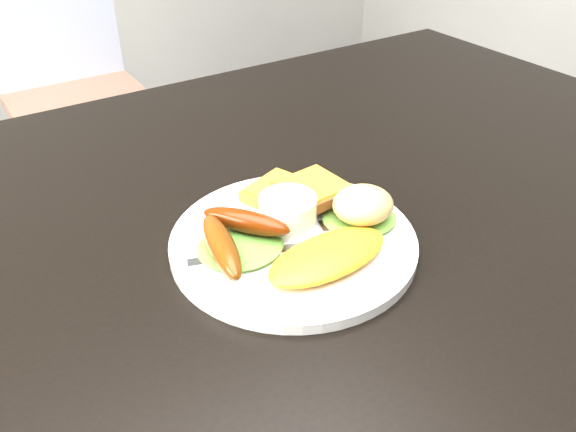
# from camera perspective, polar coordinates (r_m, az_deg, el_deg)

# --- Properties ---
(dining_table) EXTENTS (1.20, 0.80, 0.04)m
(dining_table) POSITION_cam_1_polar(r_m,az_deg,el_deg) (0.72, 2.37, 2.42)
(dining_table) COLOR black
(dining_table) RESTS_ON ground
(dining_chair) EXTENTS (0.38, 0.38, 0.05)m
(dining_chair) POSITION_cam_1_polar(r_m,az_deg,el_deg) (1.79, -20.28, 10.50)
(dining_chair) COLOR tan
(dining_chair) RESTS_ON ground
(plate) EXTENTS (0.26, 0.26, 0.01)m
(plate) POSITION_cam_1_polar(r_m,az_deg,el_deg) (0.59, 0.54, -2.56)
(plate) COLOR white
(plate) RESTS_ON dining_table
(lettuce_left) EXTENTS (0.10, 0.09, 0.01)m
(lettuce_left) POSITION_cam_1_polar(r_m,az_deg,el_deg) (0.56, -4.87, -3.06)
(lettuce_left) COLOR green
(lettuce_left) RESTS_ON plate
(lettuce_right) EXTENTS (0.10, 0.09, 0.01)m
(lettuce_right) POSITION_cam_1_polar(r_m,az_deg,el_deg) (0.61, 7.25, -0.21)
(lettuce_right) COLOR #54A031
(lettuce_right) RESTS_ON plate
(omelette) EXTENTS (0.14, 0.07, 0.02)m
(omelette) POSITION_cam_1_polar(r_m,az_deg,el_deg) (0.54, 4.10, -4.05)
(omelette) COLOR yellow
(omelette) RESTS_ON plate
(sausage_a) EXTENTS (0.05, 0.11, 0.03)m
(sausage_a) POSITION_cam_1_polar(r_m,az_deg,el_deg) (0.54, -6.78, -3.01)
(sausage_a) COLOR brown
(sausage_a) RESTS_ON lettuce_left
(sausage_b) EXTENTS (0.08, 0.09, 0.02)m
(sausage_b) POSITION_cam_1_polar(r_m,az_deg,el_deg) (0.57, -4.31, -0.56)
(sausage_b) COLOR #602405
(sausage_b) RESTS_ON lettuce_left
(ramekin) EXTENTS (0.07, 0.07, 0.04)m
(ramekin) POSITION_cam_1_polar(r_m,az_deg,el_deg) (0.59, -0.01, 0.40)
(ramekin) COLOR white
(ramekin) RESTS_ON plate
(toast_a) EXTENTS (0.09, 0.09, 0.01)m
(toast_a) POSITION_cam_1_polar(r_m,az_deg,el_deg) (0.64, -0.60, 2.32)
(toast_a) COLOR brown
(toast_a) RESTS_ON plate
(toast_b) EXTENTS (0.07, 0.07, 0.01)m
(toast_b) POSITION_cam_1_polar(r_m,az_deg,el_deg) (0.62, 2.59, 2.70)
(toast_b) COLOR brown
(toast_b) RESTS_ON toast_a
(potato_salad) EXTENTS (0.07, 0.06, 0.04)m
(potato_salad) POSITION_cam_1_polar(r_m,az_deg,el_deg) (0.59, 7.62, 1.16)
(potato_salad) COLOR #CCCD8C
(potato_salad) RESTS_ON lettuce_right
(fork) EXTENTS (0.14, 0.06, 0.00)m
(fork) POSITION_cam_1_polar(r_m,az_deg,el_deg) (0.56, -2.64, -3.79)
(fork) COLOR #ADAFB7
(fork) RESTS_ON plate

